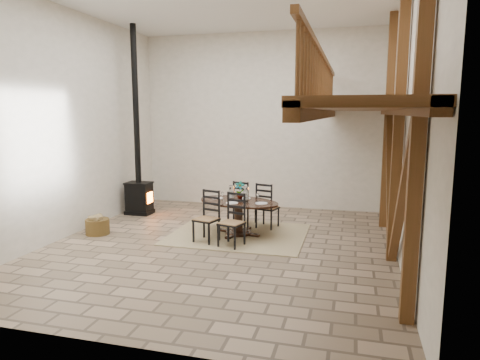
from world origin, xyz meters
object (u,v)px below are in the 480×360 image
(dining_table, at_px, (239,215))
(wood_stove, at_px, (138,173))
(log_basket, at_px, (97,226))
(log_stack, at_px, (95,225))

(dining_table, relative_size, wood_stove, 0.46)
(wood_stove, distance_m, log_basket, 2.24)
(wood_stove, xyz_separation_m, log_stack, (-0.27, -1.69, -1.02))
(dining_table, relative_size, log_basket, 4.35)
(wood_stove, bearing_deg, log_stack, -99.03)
(log_basket, distance_m, log_stack, 0.46)
(wood_stove, relative_size, log_stack, 10.60)
(dining_table, distance_m, log_basket, 3.23)
(dining_table, distance_m, log_stack, 3.46)
(wood_stove, xyz_separation_m, log_basket, (0.02, -2.04, -0.93))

